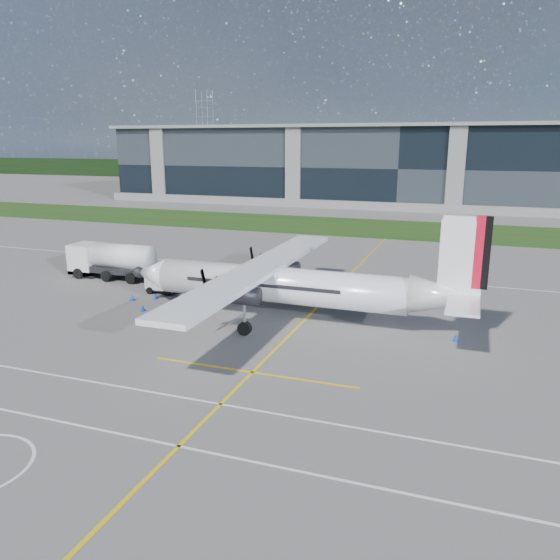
{
  "coord_description": "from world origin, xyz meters",
  "views": [
    {
      "loc": [
        13.88,
        -31.73,
        12.36
      ],
      "look_at": [
        1.13,
        3.72,
        2.78
      ],
      "focal_mm": 35.0,
      "sensor_mm": 36.0,
      "label": 1
    }
  ],
  "objects_px": {
    "pylon_west": "(205,134)",
    "safety_cone_tail": "(456,338)",
    "safety_cone_fwd": "(132,297)",
    "safety_cone_stbdwing": "(306,274)",
    "safety_cone_nose_stbd": "(156,296)",
    "safety_cone_nose_port": "(143,308)",
    "ground_crew_person": "(192,288)",
    "turboprop_aircraft": "(292,265)",
    "fuel_tanker_truck": "(107,260)",
    "baggage_tug": "(163,283)"
  },
  "relations": [
    {
      "from": "turboprop_aircraft",
      "to": "baggage_tug",
      "type": "height_order",
      "value": "turboprop_aircraft"
    },
    {
      "from": "safety_cone_fwd",
      "to": "safety_cone_stbdwing",
      "type": "distance_m",
      "value": 16.33
    },
    {
      "from": "safety_cone_nose_port",
      "to": "safety_cone_tail",
      "type": "xyz_separation_m",
      "value": [
        22.41,
        1.24,
        0.0
      ]
    },
    {
      "from": "safety_cone_nose_stbd",
      "to": "turboprop_aircraft",
      "type": "bearing_deg",
      "value": -6.21
    },
    {
      "from": "safety_cone_tail",
      "to": "safety_cone_nose_stbd",
      "type": "xyz_separation_m",
      "value": [
        -23.31,
        1.94,
        0.0
      ]
    },
    {
      "from": "safety_cone_nose_port",
      "to": "safety_cone_nose_stbd",
      "type": "relative_size",
      "value": 1.0
    },
    {
      "from": "safety_cone_fwd",
      "to": "safety_cone_nose_stbd",
      "type": "height_order",
      "value": "same"
    },
    {
      "from": "pylon_west",
      "to": "safety_cone_nose_port",
      "type": "relative_size",
      "value": 60.0
    },
    {
      "from": "ground_crew_person",
      "to": "safety_cone_tail",
      "type": "bearing_deg",
      "value": -86.06
    },
    {
      "from": "safety_cone_fwd",
      "to": "ground_crew_person",
      "type": "bearing_deg",
      "value": 19.62
    },
    {
      "from": "safety_cone_stbdwing",
      "to": "ground_crew_person",
      "type": "bearing_deg",
      "value": -120.48
    },
    {
      "from": "safety_cone_fwd",
      "to": "safety_cone_tail",
      "type": "xyz_separation_m",
      "value": [
        24.83,
        -0.95,
        0.0
      ]
    },
    {
      "from": "turboprop_aircraft",
      "to": "baggage_tug",
      "type": "xyz_separation_m",
      "value": [
        -12.48,
        3.2,
        -3.13
      ]
    },
    {
      "from": "safety_cone_nose_port",
      "to": "safety_cone_stbdwing",
      "type": "xyz_separation_m",
      "value": [
        8.36,
        14.46,
        0.0
      ]
    },
    {
      "from": "turboprop_aircraft",
      "to": "fuel_tanker_truck",
      "type": "distance_m",
      "value": 21.14
    },
    {
      "from": "turboprop_aircraft",
      "to": "safety_cone_fwd",
      "type": "distance_m",
      "value": 14.11
    },
    {
      "from": "pylon_west",
      "to": "safety_cone_fwd",
      "type": "height_order",
      "value": "pylon_west"
    },
    {
      "from": "fuel_tanker_truck",
      "to": "safety_cone_fwd",
      "type": "xyz_separation_m",
      "value": [
        6.54,
        -5.62,
        -1.39
      ]
    },
    {
      "from": "fuel_tanker_truck",
      "to": "safety_cone_nose_stbd",
      "type": "height_order",
      "value": "fuel_tanker_truck"
    },
    {
      "from": "safety_cone_nose_port",
      "to": "safety_cone_nose_stbd",
      "type": "bearing_deg",
      "value": 105.89
    },
    {
      "from": "safety_cone_nose_stbd",
      "to": "ground_crew_person",
      "type": "bearing_deg",
      "value": 11.64
    },
    {
      "from": "safety_cone_fwd",
      "to": "turboprop_aircraft",
      "type": "bearing_deg",
      "value": -1.37
    },
    {
      "from": "fuel_tanker_truck",
      "to": "safety_cone_tail",
      "type": "distance_m",
      "value": 32.08
    },
    {
      "from": "safety_cone_nose_port",
      "to": "pylon_west",
      "type": "bearing_deg",
      "value": 115.55
    },
    {
      "from": "baggage_tug",
      "to": "safety_cone_tail",
      "type": "relative_size",
      "value": 5.77
    },
    {
      "from": "turboprop_aircraft",
      "to": "baggage_tug",
      "type": "relative_size",
      "value": 9.23
    },
    {
      "from": "safety_cone_stbdwing",
      "to": "turboprop_aircraft",
      "type": "bearing_deg",
      "value": -77.38
    },
    {
      "from": "ground_crew_person",
      "to": "safety_cone_tail",
      "type": "xyz_separation_m",
      "value": [
        20.33,
        -2.55,
        -0.77
      ]
    },
    {
      "from": "ground_crew_person",
      "to": "safety_cone_nose_port",
      "type": "relative_size",
      "value": 4.1
    },
    {
      "from": "pylon_west",
      "to": "safety_cone_nose_port",
      "type": "bearing_deg",
      "value": -64.45
    },
    {
      "from": "baggage_tug",
      "to": "safety_cone_fwd",
      "type": "bearing_deg",
      "value": -111.32
    },
    {
      "from": "safety_cone_fwd",
      "to": "safety_cone_nose_port",
      "type": "relative_size",
      "value": 1.0
    },
    {
      "from": "fuel_tanker_truck",
      "to": "baggage_tug",
      "type": "xyz_separation_m",
      "value": [
        7.67,
        -2.75,
        -0.78
      ]
    },
    {
      "from": "safety_cone_nose_port",
      "to": "safety_cone_tail",
      "type": "relative_size",
      "value": 1.0
    },
    {
      "from": "safety_cone_fwd",
      "to": "safety_cone_tail",
      "type": "height_order",
      "value": "same"
    },
    {
      "from": "safety_cone_stbdwing",
      "to": "pylon_west",
      "type": "bearing_deg",
      "value": 120.63
    },
    {
      "from": "baggage_tug",
      "to": "safety_cone_stbdwing",
      "type": "relative_size",
      "value": 5.77
    },
    {
      "from": "fuel_tanker_truck",
      "to": "ground_crew_person",
      "type": "distance_m",
      "value": 11.77
    },
    {
      "from": "baggage_tug",
      "to": "ground_crew_person",
      "type": "xyz_separation_m",
      "value": [
        3.38,
        -1.27,
        0.16
      ]
    },
    {
      "from": "turboprop_aircraft",
      "to": "safety_cone_tail",
      "type": "bearing_deg",
      "value": -3.18
    },
    {
      "from": "turboprop_aircraft",
      "to": "safety_cone_nose_stbd",
      "type": "bearing_deg",
      "value": 173.79
    },
    {
      "from": "safety_cone_fwd",
      "to": "safety_cone_stbdwing",
      "type": "bearing_deg",
      "value": 48.71
    },
    {
      "from": "pylon_west",
      "to": "ground_crew_person",
      "type": "relative_size",
      "value": 14.65
    },
    {
      "from": "turboprop_aircraft",
      "to": "pylon_west",
      "type": "bearing_deg",
      "value": 119.27
    },
    {
      "from": "safety_cone_tail",
      "to": "safety_cone_stbdwing",
      "type": "bearing_deg",
      "value": 136.74
    },
    {
      "from": "safety_cone_tail",
      "to": "safety_cone_stbdwing",
      "type": "xyz_separation_m",
      "value": [
        -14.05,
        13.22,
        0.0
      ]
    },
    {
      "from": "safety_cone_stbdwing",
      "to": "safety_cone_tail",
      "type": "bearing_deg",
      "value": -43.26
    },
    {
      "from": "pylon_west",
      "to": "safety_cone_tail",
      "type": "relative_size",
      "value": 60.0
    },
    {
      "from": "fuel_tanker_truck",
      "to": "safety_cone_nose_stbd",
      "type": "xyz_separation_m",
      "value": [
        8.06,
        -4.63,
        -1.39
      ]
    },
    {
      "from": "pylon_west",
      "to": "safety_cone_nose_stbd",
      "type": "xyz_separation_m",
      "value": [
        70.04,
        -145.22,
        -14.75
      ]
    }
  ]
}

